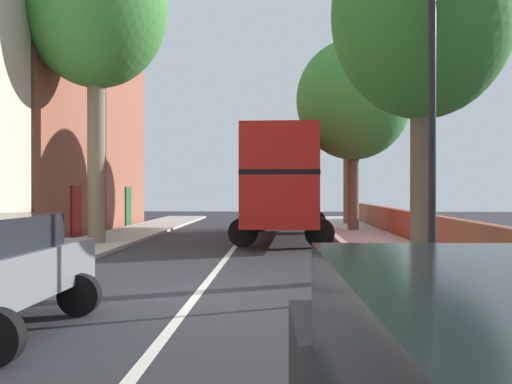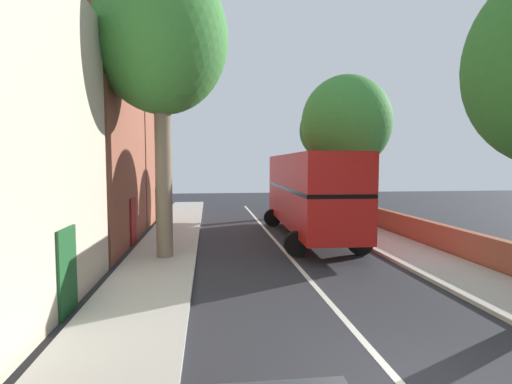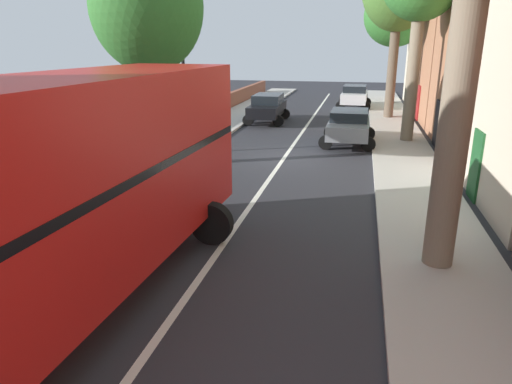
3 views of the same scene
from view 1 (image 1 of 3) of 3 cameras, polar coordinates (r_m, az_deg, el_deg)
name	(u,v)px [view 1 (image 1 of 3)]	position (r m, az deg, el deg)	size (l,w,h in m)	color
ground_plane	(199,293)	(11.32, -5.52, -9.61)	(84.00, 84.00, 0.00)	#28282D
road_centre_line	(199,293)	(11.31, -5.52, -9.59)	(0.16, 54.00, 0.01)	silver
sidewalk_right	(464,292)	(11.70, 19.31, -8.99)	(2.60, 60.00, 0.12)	#B2ADA3
double_decker_bus	(284,179)	(23.55, 2.74, 1.24)	(3.84, 10.72, 4.06)	red
street_tree_right_1	(353,100)	(27.57, 9.30, 8.65)	(5.16, 5.16, 8.60)	brown
street_tree_right_3	(422,16)	(14.22, 15.61, 15.90)	(4.02, 4.02, 8.04)	brown
street_tree_left_4	(96,10)	(21.99, -15.03, 16.50)	(4.86, 4.86, 10.83)	#7A6B56
street_tree_right_5	(349,116)	(32.61, 8.87, 7.23)	(3.71, 3.71, 7.95)	brown
lamppost_right	(432,87)	(11.50, 16.50, 9.59)	(0.32, 0.32, 6.31)	black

